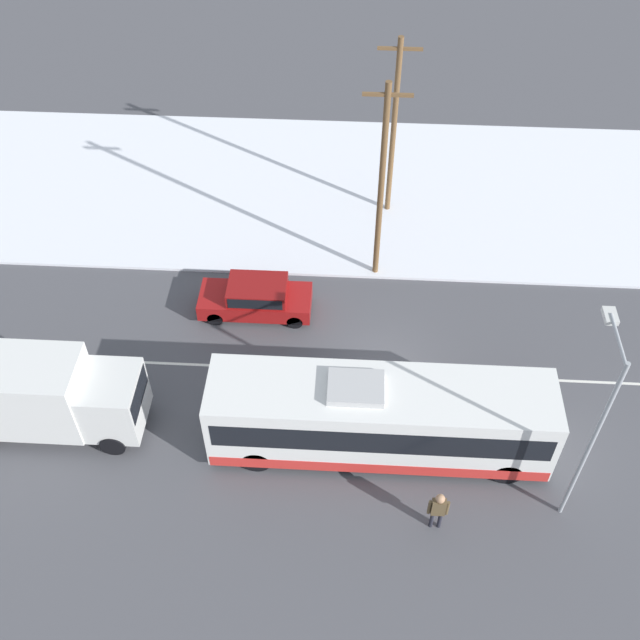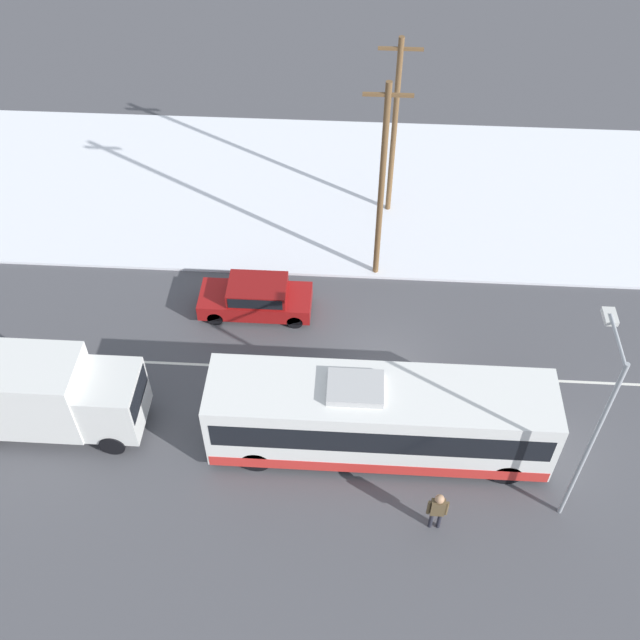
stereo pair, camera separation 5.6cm
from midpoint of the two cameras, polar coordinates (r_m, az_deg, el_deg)
name	(u,v)px [view 1 (the left image)]	position (r m, az deg, el deg)	size (l,w,h in m)	color
ground_plane	(381,373)	(28.46, 4.64, -4.03)	(120.00, 120.00, 0.00)	#4C4C51
snow_lot	(381,192)	(36.61, 4.66, 9.72)	(80.00, 12.10, 0.12)	white
lane_marking_center	(381,373)	(28.46, 4.64, -4.03)	(60.00, 0.12, 0.00)	silver
city_bus	(380,418)	(25.16, 4.51, -7.47)	(11.36, 2.57, 3.32)	white
box_truck	(32,393)	(27.33, -21.16, -5.23)	(7.11, 2.30, 3.25)	silver
sedan_car	(256,297)	(30.07, -4.93, 1.78)	(4.49, 1.80, 1.51)	maroon
pedestrian_at_stop	(438,508)	(24.12, 8.93, -13.97)	(0.66, 0.29, 1.84)	#23232D
streetlamp	(596,416)	(22.76, 20.19, -6.85)	(0.36, 2.25, 7.44)	#9EA3A8
utility_pole_roadside	(381,184)	(29.30, 4.65, 10.30)	(1.80, 0.24, 8.95)	brown
utility_pole_snowlot	(394,128)	(33.07, 5.59, 14.38)	(1.80, 0.24, 8.47)	brown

